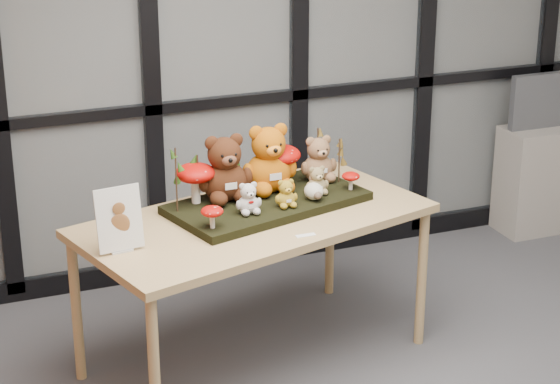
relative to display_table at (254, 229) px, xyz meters
name	(u,v)px	position (x,y,z in m)	size (l,w,h in m)	color
room_shell	(451,104)	(0.26, -1.33, 0.95)	(5.00, 5.00, 5.00)	beige
glass_partition	(226,39)	(0.26, 1.14, 0.69)	(4.90, 0.06, 2.78)	#2D383F
display_table	(254,229)	(0.00, 0.00, 0.00)	(1.85, 1.26, 0.79)	tan
diorama_tray	(267,203)	(0.11, 0.09, 0.09)	(0.97, 0.49, 0.04)	black
bear_pooh_yellow	(268,154)	(0.16, 0.21, 0.30)	(0.29, 0.26, 0.38)	#BF5E09
bear_brown_medium	(224,164)	(-0.09, 0.17, 0.29)	(0.28, 0.25, 0.37)	#3F1D0E
bear_tan_back	(318,156)	(0.45, 0.26, 0.24)	(0.20, 0.18, 0.26)	#8D6240
bear_small_yellow	(286,192)	(0.15, -0.03, 0.18)	(0.12, 0.11, 0.15)	#AF8B22
bear_white_bow	(248,196)	(-0.05, -0.05, 0.19)	(0.13, 0.12, 0.17)	silver
bear_beige_small	(317,179)	(0.36, 0.07, 0.19)	(0.12, 0.11, 0.16)	#968152
plush_cream_hedgehog	(314,190)	(0.32, 0.00, 0.15)	(0.07, 0.07, 0.09)	beige
mushroom_back_left	(196,182)	(-0.24, 0.17, 0.22)	(0.20, 0.20, 0.22)	#A80A05
mushroom_back_right	(280,164)	(0.23, 0.25, 0.23)	(0.21, 0.21, 0.24)	#A80A05
mushroom_front_left	(212,216)	(-0.26, -0.16, 0.17)	(0.10, 0.10, 0.12)	#A80A05
mushroom_front_right	(351,180)	(0.55, 0.06, 0.16)	(0.09, 0.09, 0.10)	#A80A05
sprig_green_far_left	(176,180)	(-0.36, 0.10, 0.27)	(0.05, 0.05, 0.32)	black
sprig_green_mid_left	(198,178)	(-0.22, 0.19, 0.23)	(0.05, 0.05, 0.24)	black
sprig_dry_far_right	(318,152)	(0.47, 0.30, 0.24)	(0.05, 0.05, 0.27)	brown
sprig_dry_mid_right	(339,160)	(0.54, 0.19, 0.22)	(0.05, 0.05, 0.23)	brown
sprig_green_centre	(236,173)	(0.00, 0.26, 0.20)	(0.05, 0.05, 0.18)	black
sign_holder	(119,222)	(-0.70, -0.17, 0.20)	(0.22, 0.08, 0.30)	silver
label_card	(306,235)	(0.14, -0.31, 0.07)	(0.10, 0.03, 0.00)	white
cabinet	(540,179)	(2.36, 0.95, -0.37)	(0.53, 0.31, 0.71)	#9C948B
monitor	(545,100)	(2.36, 0.96, 0.16)	(0.51, 0.05, 0.36)	#505258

